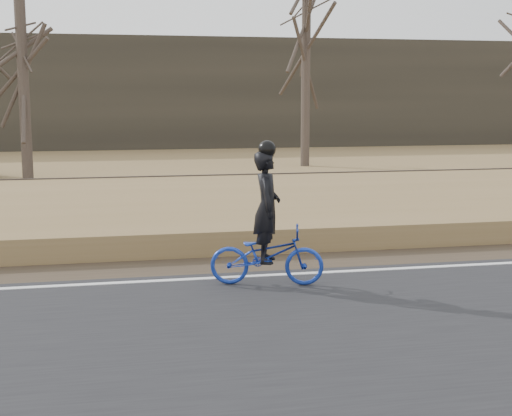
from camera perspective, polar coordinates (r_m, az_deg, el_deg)
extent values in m
plane|color=olive|center=(11.07, -0.72, -6.07)|extent=(120.00, 120.00, 0.00)
cube|color=black|center=(8.72, 2.38, -10.07)|extent=(120.00, 6.00, 0.06)
cube|color=silver|center=(11.24, -0.92, -5.49)|extent=(120.00, 0.12, 0.01)
cube|color=#473A2B|center=(12.21, -1.78, -4.54)|extent=(120.00, 1.60, 0.04)
cube|color=olive|center=(15.07, -3.70, -1.18)|extent=(120.00, 5.00, 0.44)
cube|color=slate|center=(18.80, -5.27, 0.85)|extent=(120.00, 3.00, 0.45)
cube|color=black|center=(18.76, -5.29, 1.74)|extent=(120.00, 2.40, 0.14)
cube|color=brown|center=(18.03, -5.04, 1.91)|extent=(120.00, 0.07, 0.15)
cube|color=brown|center=(19.45, -5.52, 2.43)|extent=(120.00, 0.07, 0.15)
cube|color=#383328|center=(40.55, -8.75, 9.07)|extent=(120.00, 4.00, 6.00)
imported|color=#16329D|center=(10.69, 0.87, -3.82)|extent=(1.79, 0.98, 0.89)
imported|color=black|center=(10.55, 0.88, 0.10)|extent=(0.53, 0.69, 1.67)
sphere|color=black|center=(10.45, 0.89, 4.73)|extent=(0.26, 0.26, 0.26)
cylinder|color=#4D4138|center=(24.45, -18.10, 9.30)|extent=(0.36, 0.36, 6.39)
cylinder|color=#4D4138|center=(29.44, 4.02, 12.23)|extent=(0.36, 0.36, 9.10)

